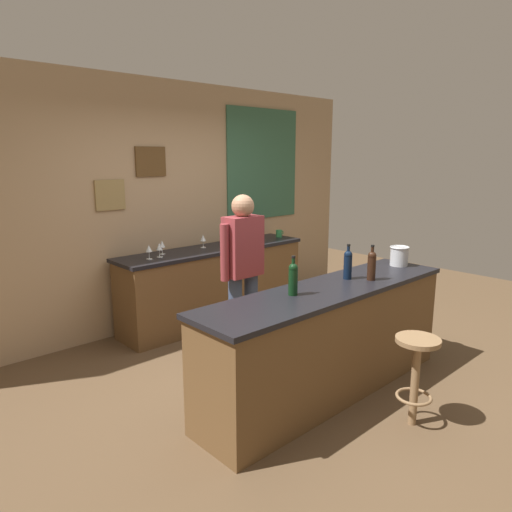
{
  "coord_description": "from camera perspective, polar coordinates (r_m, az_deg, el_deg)",
  "views": [
    {
      "loc": [
        -2.92,
        -2.66,
        1.96
      ],
      "look_at": [
        -0.03,
        0.45,
        1.05
      ],
      "focal_mm": 32.76,
      "sensor_mm": 36.0,
      "label": 1
    }
  ],
  "objects": [
    {
      "name": "wine_glass_a",
      "position": [
        5.0,
        -12.94,
        0.85
      ],
      "size": [
        0.07,
        0.07,
        0.16
      ],
      "color": "silver",
      "rests_on": "side_counter"
    },
    {
      "name": "wine_glass_d",
      "position": [
        5.53,
        -6.49,
        2.14
      ],
      "size": [
        0.07,
        0.07,
        0.16
      ],
      "color": "silver",
      "rests_on": "side_counter"
    },
    {
      "name": "ground_plane",
      "position": [
        4.41,
        4.44,
        -14.33
      ],
      "size": [
        10.0,
        10.0,
        0.0
      ],
      "primitive_type": "plane",
      "color": "brown"
    },
    {
      "name": "back_wall",
      "position": [
        5.57,
        -10.54,
        6.33
      ],
      "size": [
        6.0,
        0.09,
        2.8
      ],
      "color": "tan",
      "rests_on": "ground_plane"
    },
    {
      "name": "wine_glass_b",
      "position": [
        5.08,
        -11.72,
        1.07
      ],
      "size": [
        0.07,
        0.07,
        0.16
      ],
      "color": "silver",
      "rests_on": "side_counter"
    },
    {
      "name": "wine_glass_c",
      "position": [
        5.22,
        -11.4,
        1.38
      ],
      "size": [
        0.07,
        0.07,
        0.16
      ],
      "color": "silver",
      "rests_on": "side_counter"
    },
    {
      "name": "coffee_mug",
      "position": [
        6.24,
        2.84,
        2.76
      ],
      "size": [
        0.12,
        0.08,
        0.09
      ],
      "color": "#338C4C",
      "rests_on": "side_counter"
    },
    {
      "name": "ice_bucket",
      "position": [
        4.72,
        17.09,
        0.05
      ],
      "size": [
        0.19,
        0.19,
        0.19
      ],
      "color": "#B7BABF",
      "rests_on": "bar_counter"
    },
    {
      "name": "bar_stool",
      "position": [
        3.68,
        18.96,
        -12.63
      ],
      "size": [
        0.32,
        0.32,
        0.68
      ],
      "color": "olive",
      "rests_on": "ground_plane"
    },
    {
      "name": "wine_bottle_a",
      "position": [
        3.56,
        4.55,
        -2.66
      ],
      "size": [
        0.07,
        0.07,
        0.31
      ],
      "color": "black",
      "rests_on": "bar_counter"
    },
    {
      "name": "bartender",
      "position": [
        4.38,
        -1.58,
        -1.42
      ],
      "size": [
        0.52,
        0.21,
        1.62
      ],
      "color": "#384766",
      "rests_on": "ground_plane"
    },
    {
      "name": "bar_counter",
      "position": [
        3.98,
        8.83,
        -10.14
      ],
      "size": [
        2.55,
        0.6,
        0.92
      ],
      "color": "brown",
      "rests_on": "ground_plane"
    },
    {
      "name": "wine_bottle_c",
      "position": [
        4.09,
        13.94,
        -1.01
      ],
      "size": [
        0.07,
        0.07,
        0.31
      ],
      "color": "black",
      "rests_on": "bar_counter"
    },
    {
      "name": "wine_bottle_b",
      "position": [
        4.09,
        11.15,
        -0.91
      ],
      "size": [
        0.07,
        0.07,
        0.31
      ],
      "color": "black",
      "rests_on": "bar_counter"
    },
    {
      "name": "side_counter",
      "position": [
        5.65,
        -5.05,
        -3.44
      ],
      "size": [
        2.43,
        0.56,
        0.9
      ],
      "color": "brown",
      "rests_on": "ground_plane"
    }
  ]
}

